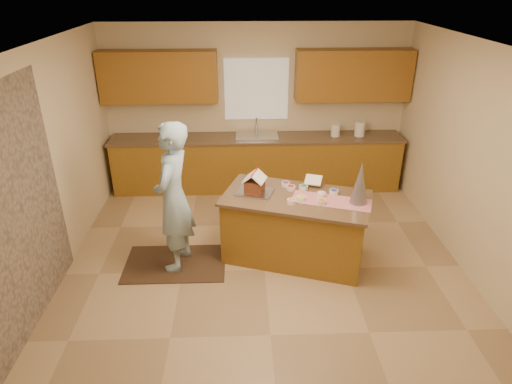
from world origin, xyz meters
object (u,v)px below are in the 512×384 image
at_px(island_base, 295,229).
at_px(boy, 173,198).
at_px(tinsel_tree, 360,183).
at_px(gingerbread_house, 255,184).

relative_size(island_base, boy, 0.92).
height_order(island_base, tinsel_tree, tinsel_tree).
xyz_separation_m(island_base, boy, (-1.49, -0.12, 0.53)).
xyz_separation_m(boy, gingerbread_house, (0.98, 0.24, 0.05)).
distance_m(tinsel_tree, boy, 2.23).
xyz_separation_m(island_base, tinsel_tree, (0.72, -0.19, 0.72)).
bearing_deg(boy, gingerbread_house, 115.49).
height_order(tinsel_tree, gingerbread_house, tinsel_tree).
bearing_deg(boy, island_base, 106.18).
height_order(tinsel_tree, boy, boy).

